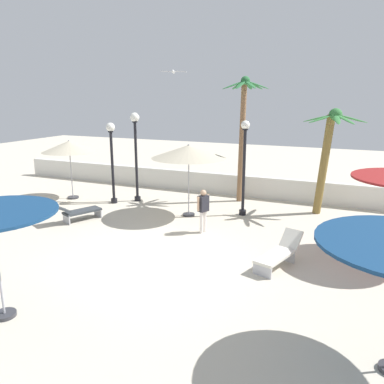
# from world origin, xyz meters

# --- Properties ---
(ground_plane) EXTENTS (56.00, 56.00, 0.00)m
(ground_plane) POSITION_xyz_m (0.00, 0.00, 0.00)
(ground_plane) COLOR beige
(boundary_wall) EXTENTS (25.20, 0.30, 0.99)m
(boundary_wall) POSITION_xyz_m (0.00, 8.29, 0.50)
(boundary_wall) COLOR silver
(boundary_wall) RESTS_ON ground_plane
(patio_umbrella_0) EXTENTS (2.44, 2.44, 2.71)m
(patio_umbrella_0) POSITION_xyz_m (-6.84, 4.73, 2.41)
(patio_umbrella_0) COLOR #333338
(patio_umbrella_0) RESTS_ON ground_plane
(patio_umbrella_4) EXTENTS (2.87, 2.87, 2.85)m
(patio_umbrella_4) POSITION_xyz_m (-0.80, 4.43, 2.55)
(patio_umbrella_4) COLOR #333338
(patio_umbrella_4) RESTS_ON ground_plane
(palm_tree_0) EXTENTS (2.02, 2.01, 5.45)m
(palm_tree_0) POSITION_xyz_m (0.46, 7.37, 3.48)
(palm_tree_0) COLOR brown
(palm_tree_0) RESTS_ON ground_plane
(palm_tree_1) EXTENTS (2.35, 2.34, 4.19)m
(palm_tree_1) POSITION_xyz_m (4.07, 6.80, 2.70)
(palm_tree_1) COLOR olive
(palm_tree_1) RESTS_ON ground_plane
(lamp_post_0) EXTENTS (0.34, 0.34, 3.73)m
(lamp_post_0) POSITION_xyz_m (1.13, 5.38, 2.18)
(lamp_post_0) COLOR black
(lamp_post_0) RESTS_ON ground_plane
(lamp_post_1) EXTENTS (0.38, 0.38, 3.54)m
(lamp_post_1) POSITION_xyz_m (-4.62, 4.82, 2.23)
(lamp_post_1) COLOR black
(lamp_post_1) RESTS_ON ground_plane
(lamp_post_2) EXTENTS (0.40, 0.40, 3.94)m
(lamp_post_2) POSITION_xyz_m (-3.84, 5.54, 2.56)
(lamp_post_2) COLOR black
(lamp_post_2) RESTS_ON ground_plane
(lounge_chair_0) EXTENTS (1.27, 1.92, 0.83)m
(lounge_chair_0) POSITION_xyz_m (-4.43, 2.10, 0.40)
(lounge_chair_0) COLOR #B7B7BC
(lounge_chair_0) RESTS_ON ground_plane
(lounge_chair_1) EXTENTS (1.08, 1.97, 0.84)m
(lounge_chair_1) POSITION_xyz_m (3.39, 1.20, 0.38)
(lounge_chair_1) COLOR #B7B7BC
(lounge_chair_1) RESTS_ON ground_plane
(guest_1) EXTENTS (0.36, 0.52, 1.54)m
(guest_1) POSITION_xyz_m (0.44, 2.84, 0.92)
(guest_1) COLOR silver
(guest_1) RESTS_ON ground_plane
(seagull_0) EXTENTS (1.13, 0.42, 0.14)m
(seagull_0) POSITION_xyz_m (-2.43, 6.53, 5.64)
(seagull_0) COLOR white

